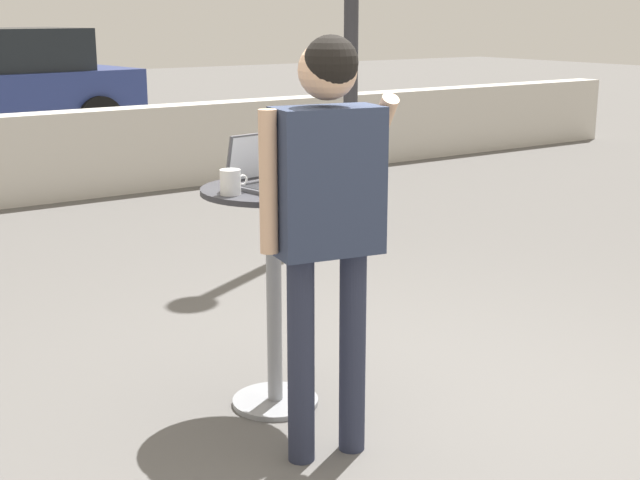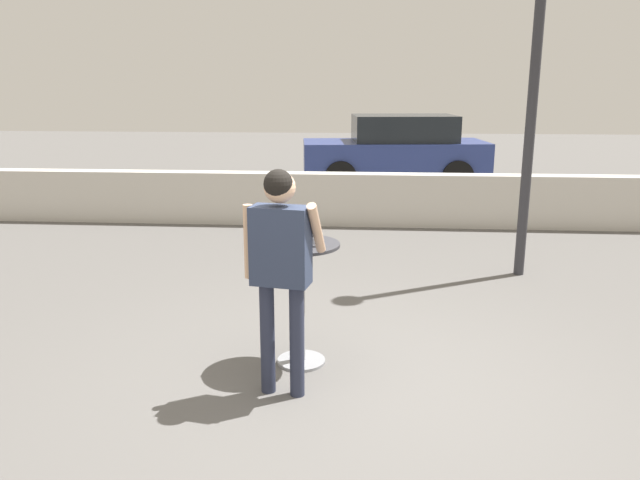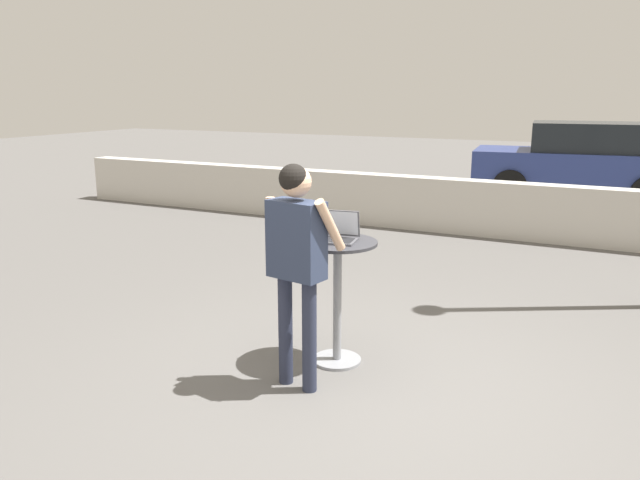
% 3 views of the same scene
% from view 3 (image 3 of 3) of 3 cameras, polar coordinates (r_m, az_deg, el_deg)
% --- Properties ---
extents(ground_plane, '(50.00, 50.00, 0.00)m').
position_cam_3_polar(ground_plane, '(4.87, 3.84, -13.68)').
color(ground_plane, '#5B5956').
extents(pavement_kerb, '(16.59, 0.35, 0.86)m').
position_cam_3_polar(pavement_kerb, '(10.02, 16.45, 2.67)').
color(pavement_kerb, beige).
rests_on(pavement_kerb, ground_plane).
extents(cafe_table, '(0.64, 0.64, 1.04)m').
position_cam_3_polar(cafe_table, '(5.10, 1.60, -4.00)').
color(cafe_table, gray).
rests_on(cafe_table, ground_plane).
extents(laptop, '(0.35, 0.34, 0.24)m').
position_cam_3_polar(laptop, '(5.02, 1.64, 0.52)').
color(laptop, '#515156').
rests_on(laptop, cafe_table).
extents(coffee_mug, '(0.13, 0.09, 0.11)m').
position_cam_3_polar(coffee_mug, '(5.06, -0.88, 0.68)').
color(coffee_mug, white).
rests_on(coffee_mug, cafe_table).
extents(standing_person, '(0.60, 0.34, 1.72)m').
position_cam_3_polar(standing_person, '(4.56, -2.18, -0.71)').
color(standing_person, '#282D42').
rests_on(standing_person, ground_plane).
extents(parked_car_near_street, '(4.21, 2.14, 1.60)m').
position_cam_3_polar(parked_car_near_street, '(13.82, 22.72, 6.66)').
color(parked_car_near_street, navy).
rests_on(parked_car_near_street, ground_plane).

